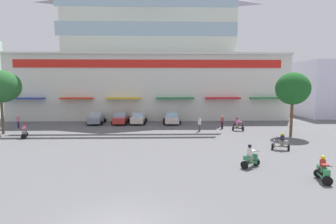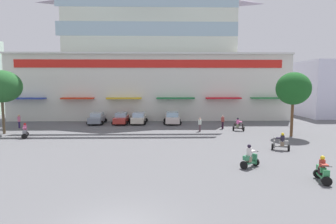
# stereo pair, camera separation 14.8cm
# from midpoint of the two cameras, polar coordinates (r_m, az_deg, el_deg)

# --- Properties ---
(ground_plane) EXTENTS (128.00, 128.00, 0.00)m
(ground_plane) POSITION_cam_midpoint_polar(r_m,az_deg,el_deg) (23.30, -5.87, -7.70)
(ground_plane) COLOR #5B5B5E
(colonial_building) EXTENTS (41.81, 16.17, 21.70)m
(colonial_building) POSITION_cam_midpoint_polar(r_m,az_deg,el_deg) (45.68, -3.86, 10.81)
(colonial_building) COLOR silver
(colonial_building) RESTS_ON ground
(flank_building_right) EXTENTS (10.67, 10.87, 9.19)m
(flank_building_right) POSITION_cam_midpoint_polar(r_m,az_deg,el_deg) (54.11, 30.62, 4.21)
(flank_building_right) COLOR silver
(flank_building_right) RESTS_ON ground
(plaza_tree_1) EXTENTS (3.48, 3.28, 6.66)m
(plaza_tree_1) POSITION_cam_midpoint_polar(r_m,az_deg,el_deg) (30.87, 24.60, 4.46)
(plaza_tree_1) COLOR brown
(plaza_tree_1) RESTS_ON ground
(plaza_tree_2) EXTENTS (4.27, 3.91, 6.95)m
(plaza_tree_2) POSITION_cam_midpoint_polar(r_m,az_deg,el_deg) (34.53, -31.83, 4.57)
(plaza_tree_2) COLOR brown
(plaza_tree_2) RESTS_ON ground
(parked_car_0) EXTENTS (2.32, 4.06, 1.54)m
(parked_car_0) POSITION_cam_midpoint_polar(r_m,az_deg,el_deg) (38.28, -14.90, -1.30)
(parked_car_0) COLOR gray
(parked_car_0) RESTS_ON ground
(parked_car_1) EXTENTS (2.25, 4.41, 1.57)m
(parked_car_1) POSITION_cam_midpoint_polar(r_m,az_deg,el_deg) (37.68, -9.99, -1.29)
(parked_car_1) COLOR #B3322B
(parked_car_1) RESTS_ON ground
(parked_car_2) EXTENTS (2.39, 4.47, 1.52)m
(parked_car_2) POSITION_cam_midpoint_polar(r_m,az_deg,el_deg) (37.58, -6.38, -1.28)
(parked_car_2) COLOR beige
(parked_car_2) RESTS_ON ground
(parked_car_3) EXTENTS (2.49, 4.51, 1.61)m
(parked_car_3) POSITION_cam_midpoint_polar(r_m,az_deg,el_deg) (37.30, 0.67, -1.24)
(parked_car_3) COLOR beige
(parked_car_3) RESTS_ON ground
(scooter_rider_1) EXTENTS (1.43, 1.22, 1.57)m
(scooter_rider_1) POSITION_cam_midpoint_polar(r_m,az_deg,el_deg) (18.86, 16.67, -9.20)
(scooter_rider_1) COLOR black
(scooter_rider_1) RESTS_ON ground
(scooter_rider_2) EXTENTS (1.41, 1.00, 1.56)m
(scooter_rider_2) POSITION_cam_midpoint_polar(r_m,az_deg,el_deg) (32.72, 14.36, -2.72)
(scooter_rider_2) COLOR black
(scooter_rider_2) RESTS_ON ground
(scooter_rider_3) EXTENTS (1.49, 0.99, 1.47)m
(scooter_rider_3) POSITION_cam_midpoint_polar(r_m,az_deg,el_deg) (24.47, 22.46, -6.00)
(scooter_rider_3) COLOR black
(scooter_rider_3) RESTS_ON ground
(scooter_rider_4) EXTENTS (0.98, 1.57, 1.50)m
(scooter_rider_4) POSITION_cam_midpoint_polar(r_m,az_deg,el_deg) (31.28, -28.02, -3.70)
(scooter_rider_4) COLOR black
(scooter_rider_4) RESTS_ON ground
(scooter_rider_5) EXTENTS (0.78, 1.48, 1.48)m
(scooter_rider_5) POSITION_cam_midpoint_polar(r_m,az_deg,el_deg) (17.86, 29.56, -10.68)
(scooter_rider_5) COLOR black
(scooter_rider_5) RESTS_ON ground
(pedestrian_0) EXTENTS (0.48, 0.48, 1.58)m
(pedestrian_0) POSITION_cam_midpoint_polar(r_m,az_deg,el_deg) (31.51, 6.50, -2.45)
(pedestrian_0) COLOR #553D44
(pedestrian_0) RESTS_ON ground
(pedestrian_1) EXTENTS (0.55, 0.55, 1.63)m
(pedestrian_1) POSITION_cam_midpoint_polar(r_m,az_deg,el_deg) (33.74, 11.20, -1.92)
(pedestrian_1) COLOR black
(pedestrian_1) RESTS_ON ground
(pedestrian_2) EXTENTS (0.44, 0.44, 1.66)m
(pedestrian_2) POSITION_cam_midpoint_polar(r_m,az_deg,el_deg) (38.31, -29.03, -1.58)
(pedestrian_2) COLOR #2D1C52
(pedestrian_2) RESTS_ON ground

